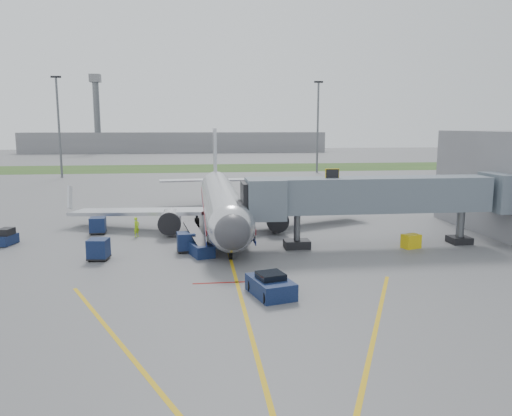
{
  "coord_description": "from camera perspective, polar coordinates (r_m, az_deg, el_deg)",
  "views": [
    {
      "loc": [
        -2.65,
        -36.56,
        10.5
      ],
      "look_at": [
        2.71,
        7.42,
        3.2
      ],
      "focal_mm": 35.0,
      "sensor_mm": 36.0,
      "label": 1
    }
  ],
  "objects": [
    {
      "name": "light_mast_right",
      "position": [
        114.94,
        7.07,
        9.43
      ],
      "size": [
        2.0,
        0.44,
        20.4
      ],
      "color": "#595B60",
      "rests_on": "ground"
    },
    {
      "name": "jet_bridge",
      "position": [
        44.77,
        13.4,
        1.36
      ],
      "size": [
        25.3,
        4.0,
        6.9
      ],
      "color": "slate",
      "rests_on": "ground"
    },
    {
      "name": "baggage_cart_b",
      "position": [
        51.46,
        -17.63,
        -1.92
      ],
      "size": [
        1.59,
        1.59,
        1.64
      ],
      "color": "#0C1A37",
      "rests_on": "ground"
    },
    {
      "name": "baggage_cart_a",
      "position": [
        41.52,
        -17.56,
        -4.52
      ],
      "size": [
        1.75,
        1.75,
        1.69
      ],
      "color": "#0C1A37",
      "rests_on": "ground"
    },
    {
      "name": "grass_strip",
      "position": [
        127.03,
        -5.74,
        4.57
      ],
      "size": [
        300.0,
        25.0,
        0.01
      ],
      "primitive_type": "cube",
      "color": "#2D4C1E",
      "rests_on": "ground"
    },
    {
      "name": "ground",
      "position": [
        38.13,
        -2.71,
        -6.64
      ],
      "size": [
        400.0,
        400.0,
        0.0
      ],
      "primitive_type": "plane",
      "color": "#565659",
      "rests_on": "ground"
    },
    {
      "name": "control_tower",
      "position": [
        205.11,
        -17.76,
        10.83
      ],
      "size": [
        4.0,
        4.0,
        30.0
      ],
      "color": "#595B60",
      "rests_on": "ground"
    },
    {
      "name": "baggage_cart_c",
      "position": [
        42.51,
        -7.99,
        -3.88
      ],
      "size": [
        1.68,
        1.68,
        1.64
      ],
      "color": "#0C1A37",
      "rests_on": "ground"
    },
    {
      "name": "baggage_tug",
      "position": [
        49.8,
        -26.62,
        -3.04
      ],
      "size": [
        1.59,
        2.36,
        1.51
      ],
      "color": "#0C1A37",
      "rests_on": "ground"
    },
    {
      "name": "pushback_tug",
      "position": [
        31.63,
        1.68,
        -8.87
      ],
      "size": [
        2.97,
        3.93,
        1.45
      ],
      "color": "#0C1A37",
      "rests_on": "ground"
    },
    {
      "name": "distant_terminal",
      "position": [
        206.8,
        -9.06,
        7.44
      ],
      "size": [
        120.0,
        14.0,
        8.0
      ],
      "primitive_type": "cube",
      "color": "slate",
      "rests_on": "ground"
    },
    {
      "name": "light_mast_left",
      "position": [
        110.02,
        -21.61,
        8.85
      ],
      "size": [
        2.0,
        0.44,
        20.4
      ],
      "color": "#595B60",
      "rests_on": "ground"
    },
    {
      "name": "belt_loader",
      "position": [
        41.8,
        -6.58,
        -4.45
      ],
      "size": [
        2.67,
        4.88,
        2.3
      ],
      "color": "#0C1A37",
      "rests_on": "ground"
    },
    {
      "name": "airliner",
      "position": [
        52.47,
        -3.97,
        0.72
      ],
      "size": [
        32.1,
        35.67,
        10.25
      ],
      "color": "silver",
      "rests_on": "ground"
    },
    {
      "name": "apron_markings",
      "position": [
        31.11,
        -1.68,
        -10.37
      ],
      "size": [
        21.52,
        50.0,
        0.01
      ],
      "color": "gold",
      "rests_on": "ground"
    },
    {
      "name": "ramp_worker",
      "position": [
        49.09,
        -13.49,
        -2.12
      ],
      "size": [
        0.77,
        0.83,
        1.9
      ],
      "primitive_type": "imported",
      "rotation": [
        0.0,
        0.0,
        0.97
      ],
      "color": "#A6E01A",
      "rests_on": "ground"
    },
    {
      "name": "ground_power_cart",
      "position": [
        45.48,
        17.3,
        -3.66
      ],
      "size": [
        1.75,
        1.42,
        1.21
      ],
      "color": "gold",
      "rests_on": "ground"
    }
  ]
}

